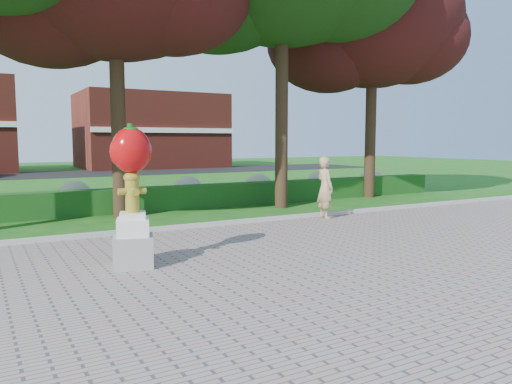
# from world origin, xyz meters

# --- Properties ---
(ground) EXTENTS (100.00, 100.00, 0.00)m
(ground) POSITION_xyz_m (0.00, 0.00, 0.00)
(ground) COLOR #165715
(ground) RESTS_ON ground
(walkway) EXTENTS (40.00, 14.00, 0.04)m
(walkway) POSITION_xyz_m (0.00, -4.00, 0.02)
(walkway) COLOR gray
(walkway) RESTS_ON ground
(curb) EXTENTS (40.00, 0.18, 0.15)m
(curb) POSITION_xyz_m (0.00, 3.00, 0.07)
(curb) COLOR #ADADA5
(curb) RESTS_ON ground
(lawn_hedge) EXTENTS (24.00, 0.70, 0.80)m
(lawn_hedge) POSITION_xyz_m (0.00, 7.00, 0.40)
(lawn_hedge) COLOR #124013
(lawn_hedge) RESTS_ON ground
(hydrangea_row) EXTENTS (20.10, 1.10, 0.99)m
(hydrangea_row) POSITION_xyz_m (0.57, 8.00, 0.55)
(hydrangea_row) COLOR beige
(hydrangea_row) RESTS_ON ground
(street) EXTENTS (50.00, 8.00, 0.02)m
(street) POSITION_xyz_m (0.00, 28.00, 0.01)
(street) COLOR black
(street) RESTS_ON ground
(building_right) EXTENTS (12.00, 8.00, 6.40)m
(building_right) POSITION_xyz_m (8.00, 34.00, 3.20)
(building_right) COLOR maroon
(building_right) RESTS_ON ground
(tree_far_right) EXTENTS (7.88, 6.72, 10.21)m
(tree_far_right) POSITION_xyz_m (8.40, 6.58, 6.97)
(tree_far_right) COLOR black
(tree_far_right) RESTS_ON ground
(hydrant_sculpture) EXTENTS (0.88, 0.88, 2.61)m
(hydrant_sculpture) POSITION_xyz_m (-3.38, -0.24, 1.42)
(hydrant_sculpture) COLOR gray
(hydrant_sculpture) RESTS_ON walkway
(woman) EXTENTS (0.50, 0.71, 1.84)m
(woman) POSITION_xyz_m (3.19, 2.60, 0.96)
(woman) COLOR tan
(woman) RESTS_ON walkway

